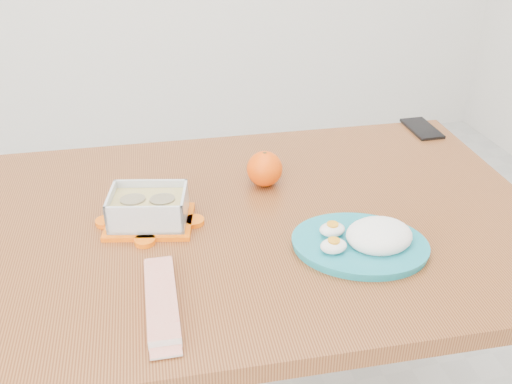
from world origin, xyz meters
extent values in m
cube|color=brown|center=(-0.06, -0.12, 0.73)|extent=(1.30, 0.90, 0.04)
cylinder|color=brown|center=(-0.60, 0.27, 0.35)|extent=(0.06, 0.06, 0.71)
cylinder|color=brown|center=(0.52, 0.20, 0.35)|extent=(0.06, 0.06, 0.71)
cube|color=#FF6407|center=(-0.29, -0.10, 0.76)|extent=(0.21, 0.17, 0.01)
cube|color=silver|center=(-0.29, -0.10, 0.79)|extent=(0.18, 0.15, 0.07)
cube|color=tan|center=(-0.29, -0.10, 0.79)|extent=(0.17, 0.13, 0.04)
cylinder|color=#8D7F5C|center=(-0.32, -0.09, 0.80)|extent=(0.06, 0.06, 0.02)
cylinder|color=#8D7F5C|center=(-0.26, -0.10, 0.80)|extent=(0.06, 0.06, 0.02)
sphere|color=#FF6705|center=(-0.01, 0.01, 0.79)|extent=(0.08, 0.08, 0.08)
cylinder|color=teal|center=(0.11, -0.29, 0.76)|extent=(0.35, 0.35, 0.02)
ellipsoid|color=white|center=(0.14, -0.30, 0.79)|extent=(0.17, 0.16, 0.06)
ellipsoid|color=white|center=(0.06, -0.25, 0.78)|extent=(0.06, 0.06, 0.03)
ellipsoid|color=white|center=(0.05, -0.30, 0.78)|extent=(0.06, 0.06, 0.03)
cube|color=red|center=(-0.29, -0.36, 0.76)|extent=(0.06, 0.22, 0.02)
cube|color=black|center=(0.51, 0.20, 0.75)|extent=(0.08, 0.14, 0.01)
camera|label=1|loc=(-0.32, -1.13, 1.42)|focal=40.00mm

